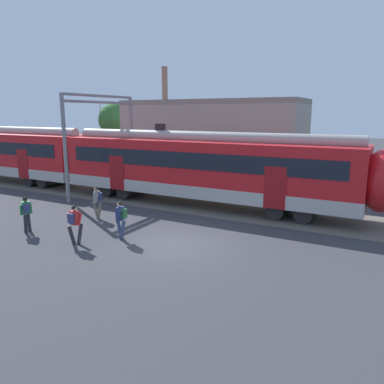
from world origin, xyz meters
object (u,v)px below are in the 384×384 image
(commuter_train, at_px, (90,159))
(pedestrian_green, at_px, (26,211))
(pedestrian_navy, at_px, (121,217))
(pedestrian_grey, at_px, (97,200))
(pedestrian_red, at_px, (74,221))

(commuter_train, xyz_separation_m, pedestrian_green, (4.08, -8.44, -1.26))
(pedestrian_navy, bearing_deg, pedestrian_grey, 147.76)
(pedestrian_red, xyz_separation_m, pedestrian_navy, (1.22, 1.46, 0.00))
(commuter_train, height_order, pedestrian_red, commuter_train)
(pedestrian_green, relative_size, pedestrian_grey, 1.00)
(commuter_train, relative_size, pedestrian_green, 22.83)
(commuter_train, xyz_separation_m, pedestrian_navy, (8.46, -7.13, -1.26))
(pedestrian_green, bearing_deg, pedestrian_red, -2.81)
(commuter_train, bearing_deg, pedestrian_red, -49.89)
(pedestrian_grey, height_order, pedestrian_navy, same)
(pedestrian_green, relative_size, pedestrian_navy, 1.00)
(commuter_train, xyz_separation_m, pedestrian_red, (7.24, -8.59, -1.26))
(pedestrian_grey, bearing_deg, commuter_train, 135.84)
(pedestrian_grey, relative_size, pedestrian_red, 1.00)
(pedestrian_red, height_order, pedestrian_navy, same)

